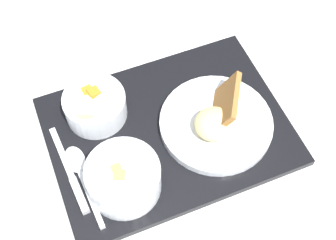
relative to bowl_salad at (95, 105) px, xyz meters
name	(u,v)px	position (x,y,z in m)	size (l,w,h in m)	color
ground_plane	(168,133)	(0.12, -0.06, -0.05)	(4.00, 4.00, 0.00)	silver
serving_tray	(168,131)	(0.12, -0.06, -0.04)	(0.47, 0.37, 0.02)	black
bowl_salad	(95,105)	(0.00, 0.00, 0.00)	(0.11, 0.11, 0.06)	silver
bowl_soup	(123,177)	(0.02, -0.16, 0.01)	(0.12, 0.12, 0.06)	silver
plate_main	(216,122)	(0.21, -0.08, -0.01)	(0.21, 0.21, 0.09)	silver
knife	(75,184)	(-0.06, -0.13, -0.03)	(0.05, 0.18, 0.01)	silver
spoon	(81,173)	(-0.05, -0.12, -0.03)	(0.05, 0.17, 0.01)	silver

